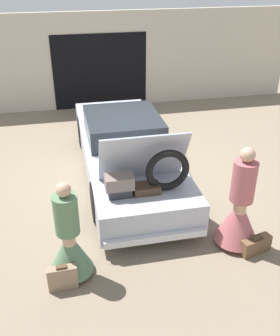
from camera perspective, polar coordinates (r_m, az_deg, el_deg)
The scene contains 7 objects.
ground_plane at distance 8.61m, azimuth -1.99°, elevation -0.65°, with size 40.00×40.00×0.00m, color #7F705B.
garage_wall_back at distance 12.16m, azimuth -5.90°, elevation 15.16°, with size 12.00×0.14×2.80m.
car at distance 8.35m, azimuth -2.05°, elevation 2.69°, with size 1.80×5.32×1.73m.
person_left at distance 5.85m, azimuth -10.22°, elevation -10.77°, with size 0.66×0.66×1.58m.
person_right at distance 6.46m, azimuth 14.20°, elevation -6.21°, with size 0.71×0.71×1.76m.
suitcase_beside_left_person at distance 5.88m, azimuth -11.17°, elevation -15.34°, with size 0.42×0.14×0.41m.
suitcase_beside_right_person at distance 6.64m, azimuth 16.42°, elevation -10.67°, with size 0.55×0.29×0.31m.
Camera 1 is at (-1.26, -7.39, 4.24)m, focal length 42.00 mm.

